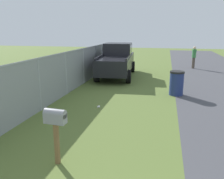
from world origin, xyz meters
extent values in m
cube|color=brown|center=(4.10, 1.33, 0.48)|extent=(0.09, 0.09, 0.97)
cube|color=gray|center=(4.10, 1.33, 1.08)|extent=(0.24, 0.49, 0.22)
cylinder|color=gray|center=(4.10, 1.33, 1.19)|extent=(0.24, 0.49, 0.20)
cube|color=red|center=(4.21, 1.33, 1.14)|extent=(0.02, 0.04, 0.18)
cube|color=black|center=(14.34, 2.15, 0.88)|extent=(5.59, 2.24, 0.90)
cube|color=black|center=(14.99, 2.20, 1.71)|extent=(1.98, 1.83, 0.76)
cube|color=black|center=(14.99, 2.20, 1.71)|extent=(1.93, 1.86, 0.53)
cube|color=black|center=(13.08, 2.90, 1.39)|extent=(2.84, 0.29, 0.12)
cube|color=black|center=(13.20, 1.21, 1.39)|extent=(2.84, 0.29, 0.12)
cylinder|color=black|center=(16.07, 3.20, 0.38)|extent=(0.78, 0.32, 0.76)
cylinder|color=black|center=(16.21, 1.37, 0.38)|extent=(0.78, 0.32, 0.76)
cylinder|color=black|center=(12.47, 2.93, 0.38)|extent=(0.78, 0.32, 0.76)
cylinder|color=black|center=(12.61, 1.10, 0.38)|extent=(0.78, 0.32, 0.76)
cylinder|color=navy|center=(10.62, -1.44, 0.51)|extent=(0.62, 0.62, 1.03)
cylinder|color=black|center=(10.62, -1.44, 1.07)|extent=(0.66, 0.66, 0.08)
cylinder|color=#4C4238|center=(18.81, -3.04, 0.42)|extent=(0.14, 0.14, 0.84)
cylinder|color=#4C4238|center=(18.94, -2.98, 0.42)|extent=(0.14, 0.14, 0.84)
cylinder|color=#3F8C4C|center=(18.88, -3.01, 1.16)|extent=(0.30, 0.30, 0.63)
sphere|color=beige|center=(18.88, -3.01, 1.59)|extent=(0.23, 0.23, 0.23)
cylinder|color=#3F8C4C|center=(18.69, -3.09, 1.19)|extent=(0.09, 0.17, 0.58)
cylinder|color=#3F8C4C|center=(19.06, -2.93, 1.19)|extent=(0.09, 0.17, 0.58)
cylinder|color=#9EA3A8|center=(7.27, 3.53, 0.98)|extent=(0.07, 0.07, 1.96)
cylinder|color=#9EA3A8|center=(9.62, 3.53, 0.98)|extent=(0.07, 0.07, 1.96)
cylinder|color=#9EA3A8|center=(11.97, 3.53, 0.98)|extent=(0.07, 0.07, 1.96)
cylinder|color=#9EA3A8|center=(14.32, 3.53, 0.98)|extent=(0.07, 0.07, 1.96)
cylinder|color=#9EA3A8|center=(16.67, 3.53, 0.98)|extent=(0.07, 0.07, 1.96)
cube|color=#9EA3A8|center=(8.45, 3.53, 1.93)|extent=(16.45, 0.04, 0.04)
cube|color=gray|center=(8.45, 3.53, 0.98)|extent=(16.45, 0.01, 1.96)
cylinder|color=white|center=(8.04, 1.53, 0.04)|extent=(0.13, 0.12, 0.08)
camera|label=1|loc=(-0.18, -0.91, 2.91)|focal=37.39mm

